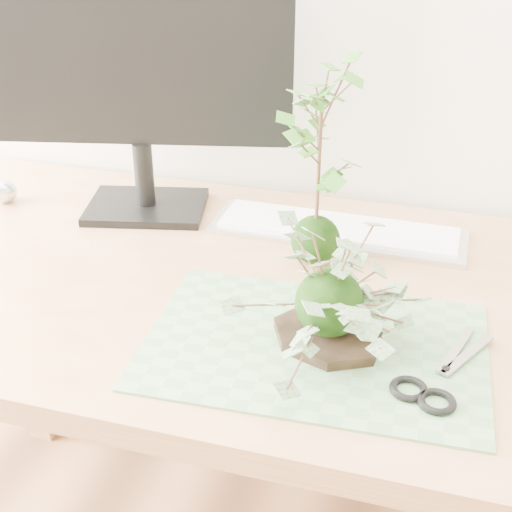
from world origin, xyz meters
name	(u,v)px	position (x,y,z in m)	size (l,w,h in m)	color
desk	(305,337)	(0.06, 1.23, 0.65)	(1.60, 0.70, 0.74)	tan
cutting_mat	(315,346)	(0.10, 1.09, 0.74)	(0.46, 0.30, 0.00)	#5B8858
stone_dish	(327,336)	(0.11, 1.10, 0.75)	(0.16, 0.16, 0.01)	black
ivy_kokedama	(331,275)	(0.11, 1.10, 0.85)	(0.32, 0.32, 0.18)	black
maple_kokedama	(321,125)	(0.05, 1.32, 0.97)	(0.20, 0.20, 0.33)	black
keyboard	(338,230)	(0.07, 1.43, 0.75)	(0.44, 0.14, 0.02)	silver
monitor	(137,63)	(-0.30, 1.43, 1.01)	(0.53, 0.20, 0.48)	black
foil_ball	(5,191)	(-0.57, 1.38, 0.76)	(0.05, 0.05, 0.05)	silver
scissors	(441,388)	(0.27, 1.04, 0.75)	(0.10, 0.20, 0.01)	gray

